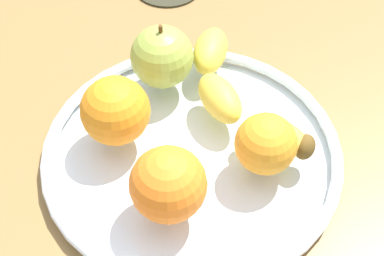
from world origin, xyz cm
name	(u,v)px	position (x,y,z in cm)	size (l,w,h in cm)	color
ground_plane	(192,170)	(0.00, 0.00, -2.00)	(115.01, 115.01, 4.00)	olive
fruit_bowl	(192,153)	(0.00, 0.00, 0.92)	(30.52, 30.52, 1.80)	silver
banana	(237,96)	(-2.28, 6.79, 3.65)	(21.69, 8.88, 3.70)	gold
apple	(162,57)	(-9.95, 2.20, 5.24)	(6.87, 6.87, 7.67)	#95AC42
orange_back_right	(115,111)	(-5.42, -5.55, 5.29)	(6.99, 6.99, 6.99)	orange
orange_front_right	(168,184)	(4.92, -5.39, 5.32)	(7.03, 7.03, 7.03)	orange
orange_center	(266,144)	(5.28, 4.99, 4.81)	(6.02, 6.02, 6.02)	orange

